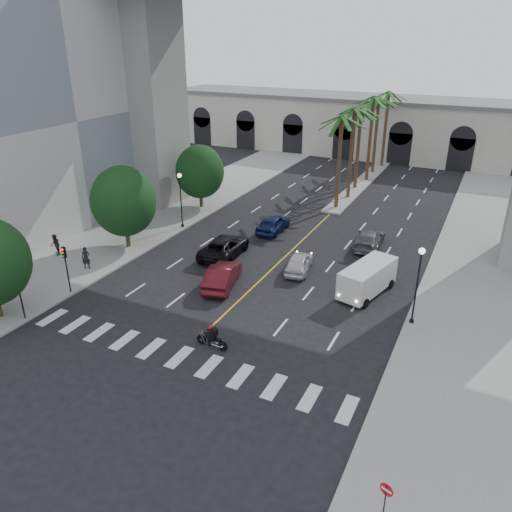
{
  "coord_description": "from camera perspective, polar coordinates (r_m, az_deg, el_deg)",
  "views": [
    {
      "loc": [
        14.43,
        -20.99,
        17.17
      ],
      "look_at": [
        1.28,
        6.0,
        3.63
      ],
      "focal_mm": 35.0,
      "sensor_mm": 36.0,
      "label": 1
    }
  ],
  "objects": [
    {
      "name": "car_d",
      "position": [
        44.37,
        12.79,
        1.95
      ],
      "size": [
        2.46,
        5.38,
        1.53
      ],
      "primitive_type": "imported",
      "rotation": [
        0.0,
        0.0,
        3.2
      ],
      "color": "slate",
      "rests_on": "ground"
    },
    {
      "name": "car_c",
      "position": [
        41.57,
        -3.64,
        1.05
      ],
      "size": [
        3.12,
        6.01,
        1.62
      ],
      "primitive_type": "imported",
      "rotation": [
        0.0,
        0.0,
        3.22
      ],
      "color": "black",
      "rests_on": "ground"
    },
    {
      "name": "palm_b",
      "position": [
        55.44,
        11.16,
        15.76
      ],
      "size": [
        3.2,
        3.2,
        10.6
      ],
      "color": "#47331E",
      "rests_on": "ground"
    },
    {
      "name": "palm_a",
      "position": [
        51.7,
        9.78,
        14.96
      ],
      "size": [
        3.2,
        3.2,
        10.3
      ],
      "color": "#47331E",
      "rests_on": "ground"
    },
    {
      "name": "cargo_van",
      "position": [
        36.18,
        12.6,
        -2.47
      ],
      "size": [
        3.2,
        5.58,
        2.24
      ],
      "rotation": [
        0.0,
        0.0,
        -0.25
      ],
      "color": "silver",
      "rests_on": "ground"
    },
    {
      "name": "car_e",
      "position": [
        46.67,
        1.97,
        3.74
      ],
      "size": [
        1.99,
        4.77,
        1.62
      ],
      "primitive_type": "imported",
      "rotation": [
        0.0,
        0.0,
        3.16
      ],
      "color": "#112052",
      "rests_on": "ground"
    },
    {
      "name": "do_not_enter_sign",
      "position": [
        20.8,
        14.59,
        -25.06
      ],
      "size": [
        0.53,
        0.21,
        2.26
      ],
      "rotation": [
        0.0,
        0.0,
        -0.34
      ],
      "color": "black",
      "rests_on": "ground"
    },
    {
      "name": "motorcycle_rider",
      "position": [
        29.9,
        -4.97,
        -9.27
      ],
      "size": [
        2.12,
        0.57,
        1.53
      ],
      "rotation": [
        0.0,
        0.0,
        -0.04
      ],
      "color": "black",
      "rests_on": "ground"
    },
    {
      "name": "traffic_signal_near",
      "position": [
        34.91,
        -25.54,
        -3.11
      ],
      "size": [
        0.25,
        0.18,
        3.65
      ],
      "color": "black",
      "rests_on": "ground"
    },
    {
      "name": "palm_d",
      "position": [
        63.09,
        13.29,
        16.82
      ],
      "size": [
        3.2,
        3.2,
        10.9
      ],
      "color": "#47331E",
      "rests_on": "ground"
    },
    {
      "name": "street_tree_far",
      "position": [
        52.69,
        -6.44,
        9.54
      ],
      "size": [
        5.04,
        5.04,
        6.68
      ],
      "color": "#382616",
      "rests_on": "ground"
    },
    {
      "name": "sidewalk_left",
      "position": [
        49.53,
        -12.49,
        3.5
      ],
      "size": [
        8.0,
        100.0,
        0.15
      ],
      "primitive_type": "cube",
      "color": "gray",
      "rests_on": "ground"
    },
    {
      "name": "pedestrian_a",
      "position": [
        41.12,
        -18.86,
        -0.2
      ],
      "size": [
        0.78,
        0.7,
        1.78
      ],
      "primitive_type": "imported",
      "rotation": [
        0.0,
        0.0,
        0.53
      ],
      "color": "black",
      "rests_on": "sidewalk_left"
    },
    {
      "name": "median",
      "position": [
        63.08,
        11.89,
        8.06
      ],
      "size": [
        2.0,
        24.0,
        0.2
      ],
      "primitive_type": "cube",
      "color": "gray",
      "rests_on": "ground"
    },
    {
      "name": "bridge",
      "position": [
        44.39,
        12.88,
        25.47
      ],
      "size": [
        75.0,
        13.0,
        26.0
      ],
      "color": "gray",
      "rests_on": "ground"
    },
    {
      "name": "car_a",
      "position": [
        39.01,
        4.92,
        -0.76
      ],
      "size": [
        2.4,
        4.45,
        1.44
      ],
      "primitive_type": "imported",
      "rotation": [
        0.0,
        0.0,
        3.31
      ],
      "color": "silver",
      "rests_on": "ground"
    },
    {
      "name": "pedestrian_b",
      "position": [
        44.49,
        -21.95,
        1.19
      ],
      "size": [
        1.11,
        1.07,
        1.8
      ],
      "primitive_type": "imported",
      "rotation": [
        0.0,
        0.0,
        -0.66
      ],
      "color": "black",
      "rests_on": "sidewalk_left"
    },
    {
      "name": "sidewalk_right",
      "position": [
        39.85,
        24.16,
        -3.43
      ],
      "size": [
        8.0,
        100.0,
        0.15
      ],
      "primitive_type": "cube",
      "color": "gray",
      "rests_on": "ground"
    },
    {
      "name": "traffic_signal_far",
      "position": [
        37.18,
        -20.92,
        -0.64
      ],
      "size": [
        0.25,
        0.18,
        3.65
      ],
      "color": "black",
      "rests_on": "ground"
    },
    {
      "name": "lamp_post_left_far",
      "position": [
        47.22,
        -8.61,
        6.82
      ],
      "size": [
        0.4,
        0.4,
        5.35
      ],
      "color": "black",
      "rests_on": "ground"
    },
    {
      "name": "palm_e",
      "position": [
        67.07,
        13.88,
        16.78
      ],
      "size": [
        3.2,
        3.2,
        10.4
      ],
      "color": "#47331E",
      "rests_on": "ground"
    },
    {
      "name": "ground",
      "position": [
        30.72,
        -7.17,
        -9.93
      ],
      "size": [
        140.0,
        140.0,
        0.0
      ],
      "primitive_type": "plane",
      "color": "black",
      "rests_on": "ground"
    },
    {
      "name": "lamp_post_right",
      "position": [
        32.31,
        18.0,
        -2.58
      ],
      "size": [
        0.4,
        0.4,
        5.35
      ],
      "color": "black",
      "rests_on": "ground"
    },
    {
      "name": "palm_c",
      "position": [
        59.41,
        11.93,
        15.8
      ],
      "size": [
        3.2,
        3.2,
        10.1
      ],
      "color": "#47331E",
      "rests_on": "ground"
    },
    {
      "name": "pier_building",
      "position": [
        78.41,
        15.48,
        13.97
      ],
      "size": [
        71.0,
        10.5,
        8.5
      ],
      "color": "silver",
      "rests_on": "ground"
    },
    {
      "name": "car_b",
      "position": [
        36.61,
        -3.87,
        -2.28
      ],
      "size": [
        2.95,
        5.35,
        1.67
      ],
      "primitive_type": "imported",
      "rotation": [
        0.0,
        0.0,
        3.39
      ],
      "color": "#4C0F16",
      "rests_on": "ground"
    },
    {
      "name": "building_left",
      "position": [
        53.4,
        -26.17,
        14.54
      ],
      "size": [
        16.5,
        32.5,
        20.6
      ],
      "color": "silver",
      "rests_on": "ground"
    },
    {
      "name": "palm_f",
      "position": [
        70.86,
        14.93,
        17.27
      ],
      "size": [
        3.2,
        3.2,
        10.7
      ],
      "color": "#47331E",
      "rests_on": "ground"
    },
    {
      "name": "street_tree_mid",
      "position": [
        43.36,
        -14.89,
        6.06
      ],
      "size": [
        5.44,
        5.44,
        7.21
      ],
      "color": "#382616",
      "rests_on": "ground"
    }
  ]
}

